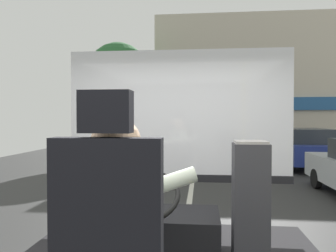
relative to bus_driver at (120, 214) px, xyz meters
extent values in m
cube|color=#303030|center=(0.15, 9.27, -1.36)|extent=(18.00, 44.00, 0.05)
cube|color=silver|center=(0.15, 9.27, -1.33)|extent=(0.12, 39.60, 0.00)
cube|color=black|center=(0.00, -0.23, 0.06)|extent=(0.48, 0.10, 0.66)
cube|color=black|center=(0.00, -0.23, 0.50)|extent=(0.22, 0.10, 0.18)
cylinder|color=#332D28|center=(0.09, 0.12, -0.18)|extent=(0.17, 0.51, 0.17)
cylinder|color=#332D28|center=(-0.09, 0.12, -0.18)|extent=(0.17, 0.51, 0.17)
cylinder|color=silver|center=(0.00, -0.07, -0.01)|extent=(0.35, 0.35, 0.52)
cube|color=black|center=(0.00, 0.11, 0.06)|extent=(0.06, 0.01, 0.32)
sphere|color=tan|center=(0.00, -0.07, 0.36)|extent=(0.24, 0.24, 0.24)
cylinder|color=silver|center=(0.10, 0.20, 0.08)|extent=(0.58, 0.22, 0.25)
cylinder|color=silver|center=(-0.10, 0.20, 0.08)|extent=(0.58, 0.22, 0.25)
cube|color=black|center=(0.00, 1.10, -0.51)|extent=(1.10, 0.56, 0.40)
cylinder|color=black|center=(0.00, 0.72, -0.22)|extent=(0.07, 0.26, 0.37)
torus|color=black|center=(0.00, 0.62, -0.05)|extent=(0.53, 0.47, 0.30)
cylinder|color=black|center=(0.00, 0.62, -0.05)|extent=(0.15, 0.14, 0.10)
cube|color=#333338|center=(0.77, 0.93, -0.21)|extent=(0.26, 0.24, 0.99)
cube|color=#9E9993|center=(0.77, 0.93, 0.29)|extent=(0.23, 0.21, 0.02)
cube|color=white|center=(0.15, 2.09, 0.54)|extent=(2.50, 0.01, 1.40)
cube|color=black|center=(0.15, 2.09, -0.20)|extent=(2.50, 0.08, 0.08)
cylinder|color=#4C3828|center=(-3.21, 12.44, 0.11)|extent=(0.29, 0.29, 2.89)
sphere|color=#265B2D|center=(-3.21, 12.44, 2.42)|extent=(2.68, 2.68, 2.68)
cube|color=#BCB29E|center=(4.42, 17.05, 2.08)|extent=(12.59, 5.57, 6.84)
cube|color=#235184|center=(4.42, 14.20, 1.15)|extent=(12.09, 0.12, 0.60)
cylinder|color=black|center=(3.35, 7.16, -1.09)|extent=(0.14, 0.50, 0.50)
cube|color=navy|center=(4.16, 10.95, -0.74)|extent=(1.72, 3.95, 0.66)
cube|color=#282D33|center=(4.16, 10.71, -0.16)|extent=(1.41, 2.17, 0.50)
cylinder|color=black|center=(4.98, 12.17, -1.07)|extent=(0.14, 0.54, 0.54)
cylinder|color=black|center=(3.34, 12.17, -1.07)|extent=(0.14, 0.54, 0.54)
cylinder|color=black|center=(3.34, 9.72, -1.07)|extent=(0.14, 0.54, 0.54)
camera|label=1|loc=(0.40, -1.58, 0.48)|focal=35.01mm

